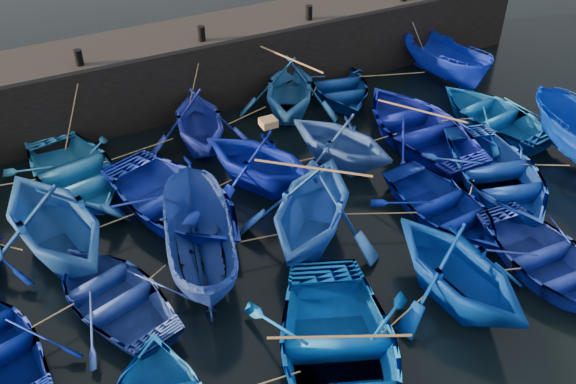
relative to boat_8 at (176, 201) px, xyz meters
name	(u,v)px	position (x,y,z in m)	size (l,w,h in m)	color
ground	(345,284)	(2.89, -4.40, -0.55)	(120.00, 120.00, 0.00)	black
quay_wall	(197,67)	(2.89, 6.10, 0.70)	(26.00, 2.50, 2.50)	black
quay_top	(193,32)	(2.89, 6.10, 2.01)	(26.00, 2.50, 0.12)	black
bollard_1	(79,57)	(-1.11, 5.20, 2.32)	(0.24, 0.24, 0.50)	black
bollard_2	(202,34)	(2.89, 5.20, 2.32)	(0.24, 0.24, 0.50)	black
bollard_3	(309,13)	(6.89, 5.20, 2.32)	(0.24, 0.24, 0.50)	black
boat_1	(74,172)	(-2.25, 2.74, -0.05)	(3.42, 4.78, 0.99)	blue
boat_2	(198,120)	(1.84, 3.09, 0.44)	(3.25, 3.77, 1.98)	#1D2DA6
boat_3	(289,88)	(5.32, 3.59, 0.51)	(3.47, 4.02, 2.12)	#205F9F
boat_4	(338,84)	(7.52, 4.05, -0.10)	(3.08, 4.31, 0.89)	navy
boat_5	(445,60)	(11.70, 3.26, 0.29)	(1.63, 4.33, 1.68)	#0B22BC
boat_7	(53,219)	(-3.21, -0.19, 0.70)	(4.08, 4.73, 2.49)	#1B53A6
boat_8	(176,201)	(0.00, 0.00, 0.00)	(3.77, 5.27, 1.09)	#152CC3
boat_9	(260,158)	(2.68, 0.22, 0.48)	(3.36, 3.89, 2.05)	#04149A
boat_10	(341,139)	(5.37, 0.15, 0.41)	(3.15, 3.65, 1.92)	#2A51A1
boat_11	(420,127)	(8.36, 0.18, 0.01)	(3.85, 5.38, 1.12)	#081286
boat_12	(493,114)	(11.17, -0.16, -0.09)	(3.16, 4.41, 0.92)	#0D59AC
boat_14	(114,294)	(-2.42, -2.61, -0.12)	(2.96, 4.14, 0.86)	navy
boat_15	(199,244)	(-0.14, -2.33, 0.33)	(1.71, 4.55, 1.76)	navy
boat_16	(312,206)	(2.91, -2.53, 0.62)	(3.83, 4.44, 2.34)	blue
boat_17	(443,207)	(6.61, -3.41, -0.11)	(2.99, 4.18, 0.87)	#041686
boat_18	(498,173)	(8.94, -2.92, -0.03)	(3.58, 5.00, 1.04)	#103BB6
boat_22	(338,355)	(1.40, -6.60, 0.02)	(3.93, 5.49, 1.14)	blue
boat_23	(459,267)	(4.95, -6.01, 0.55)	(3.60, 4.17, 2.20)	#0336A1
boat_24	(548,260)	(7.64, -6.30, -0.09)	(3.12, 4.36, 0.90)	#1B31A1
wooden_crate	(268,123)	(2.98, 0.22, 1.61)	(0.45, 0.41, 0.22)	olive
mooring_ropes	(271,155)	(3.13, 0.44, 0.33)	(17.72, 11.89, 2.10)	tan
loose_oars	(342,150)	(4.50, -1.34, 1.16)	(9.22, 12.27, 1.28)	#99724C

